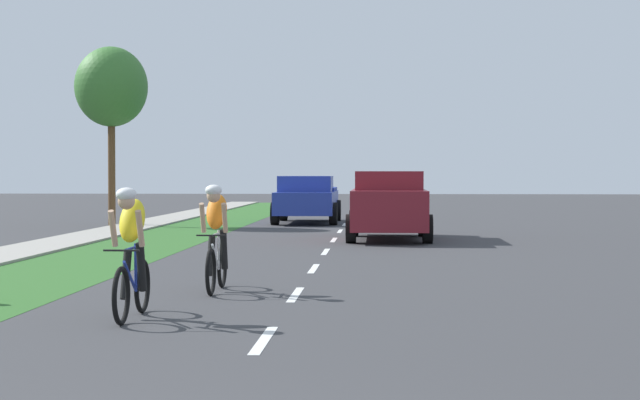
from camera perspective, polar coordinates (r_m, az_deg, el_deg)
The scene contains 9 objects.
ground_plane at distance 24.72m, azimuth 0.56°, elevation -2.54°, with size 120.00×120.00×0.00m, color #38383A.
grass_verge at distance 25.36m, azimuth -9.83°, elevation -2.45°, with size 2.69×70.00×0.01m, color #2D6026.
sidewalk_concrete at distance 25.93m, azimuth -14.45°, elevation -2.39°, with size 1.60×70.00×0.10m, color #9E998E.
lane_markings_center at distance 28.70m, azimuth 0.96°, elevation -1.97°, with size 0.12×53.80×0.01m.
cyclist_lead at distance 12.44m, azimuth -10.44°, elevation -2.83°, with size 0.42×1.72×1.58m.
cyclist_trailing at distance 15.13m, azimuth -5.79°, elevation -2.04°, with size 0.42×1.72×1.58m.
suv_maroon at distance 26.94m, azimuth 3.84°, elevation -0.19°, with size 2.15×4.70×1.79m.
pickup_blue at distance 35.74m, azimuth -0.72°, elevation 0.04°, with size 2.22×5.10×1.64m.
street_tree_near at distance 34.75m, azimuth -11.52°, elevation 6.13°, with size 2.40×2.40×5.92m.
Camera 1 is at (1.22, -4.62, 1.75)m, focal length 57.61 mm.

